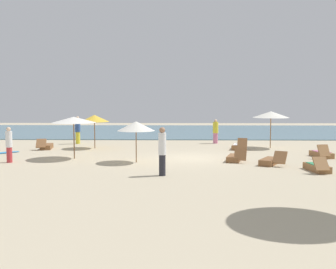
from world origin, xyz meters
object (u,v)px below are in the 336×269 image
object	(u,v)px
umbrella_4	(74,120)
person_0	(162,151)
lounger_3	(322,154)
person_3	(78,130)
lounger_1	(317,167)
umbrella_3	(136,126)
umbrella_0	(271,115)
umbrella_1	(94,118)
lounger_2	(235,158)
person_1	(216,131)
surfboard	(3,153)
lounger_5	(46,146)
person_4	(9,144)
lounger_4	(238,146)
lounger_6	(270,161)

from	to	relation	value
umbrella_4	person_0	xyz separation A→B (m)	(4.68, -4.55, -0.99)
lounger_3	person_3	world-z (taller)	person_3
umbrella_4	lounger_1	xyz separation A→B (m)	(11.21, -3.45, -1.82)
person_3	umbrella_3	bearing A→B (deg)	-59.24
umbrella_0	lounger_1	size ratio (longest dim) A/B	1.31
umbrella_1	lounger_2	size ratio (longest dim) A/B	1.20
person_0	lounger_1	bearing A→B (deg)	9.53
person_1	surfboard	world-z (taller)	person_1
lounger_1	lounger_5	size ratio (longest dim) A/B	0.98
umbrella_1	umbrella_4	bearing A→B (deg)	-92.48
umbrella_0	umbrella_1	size ratio (longest dim) A/B	1.10
person_4	lounger_4	bearing A→B (deg)	24.41
lounger_4	person_0	xyz separation A→B (m)	(-4.31, -8.56, 0.83)
lounger_3	lounger_1	bearing A→B (deg)	-111.57
lounger_4	surfboard	world-z (taller)	lounger_4
umbrella_4	lounger_3	bearing A→B (deg)	3.19
lounger_3	lounger_5	size ratio (longest dim) A/B	0.97
lounger_1	person_0	distance (m)	6.68
lounger_1	lounger_3	xyz separation A→B (m)	(1.65, 4.17, 0.00)
lounger_3	person_3	xyz separation A→B (m)	(-14.33, 6.13, 0.77)
lounger_3	lounger_4	bearing A→B (deg)	139.63
lounger_4	lounger_5	world-z (taller)	lounger_4
umbrella_3	lounger_5	distance (m)	8.10
surfboard	lounger_1	bearing A→B (deg)	-18.91
lounger_1	person_3	xyz separation A→B (m)	(-12.68, 10.30, 0.77)
umbrella_1	surfboard	xyz separation A→B (m)	(-4.69, -2.41, -1.82)
umbrella_3	surfboard	xyz separation A→B (m)	(-7.80, 3.11, -1.72)
lounger_5	person_0	size ratio (longest dim) A/B	0.91
umbrella_1	person_1	xyz separation A→B (m)	(7.74, 2.97, -1.03)
lounger_3	surfboard	size ratio (longest dim) A/B	1.02
lounger_5	umbrella_0	bearing A→B (deg)	3.17
person_3	lounger_2	bearing A→B (deg)	-38.20
umbrella_0	person_3	world-z (taller)	umbrella_0
lounger_2	lounger_6	distance (m)	1.82
umbrella_3	lounger_2	distance (m)	5.10
lounger_1	surfboard	bearing A→B (deg)	161.09
person_0	person_4	size ratio (longest dim) A/B	1.14
umbrella_4	person_0	size ratio (longest dim) A/B	1.15
person_0	lounger_3	bearing A→B (deg)	32.76
surfboard	lounger_5	bearing A→B (deg)	49.17
umbrella_3	person_1	xyz separation A→B (m)	(4.62, 8.48, -0.93)
lounger_2	person_1	bearing A→B (deg)	91.41
umbrella_1	umbrella_3	distance (m)	6.33
umbrella_4	lounger_5	world-z (taller)	umbrella_4
person_1	lounger_2	bearing A→B (deg)	-88.59
lounger_2	person_3	bearing A→B (deg)	141.80
lounger_6	person_4	world-z (taller)	person_4
person_1	person_4	size ratio (longest dim) A/B	0.97
lounger_3	person_0	distance (m)	9.76
person_0	person_1	world-z (taller)	person_0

